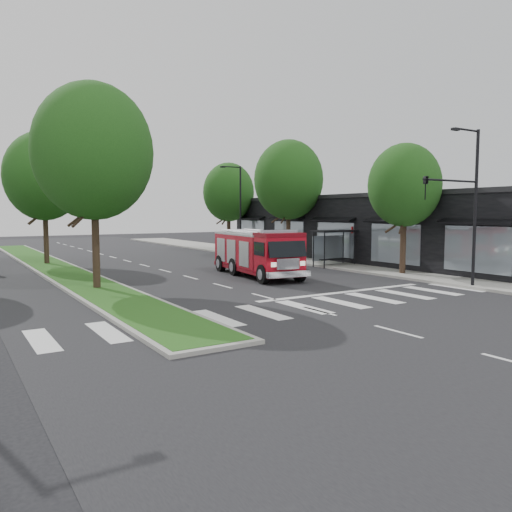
% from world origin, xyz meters
% --- Properties ---
extents(ground, '(140.00, 140.00, 0.00)m').
position_xyz_m(ground, '(0.00, 0.00, 0.00)').
color(ground, black).
rests_on(ground, ground).
extents(sidewalk_right, '(5.00, 80.00, 0.15)m').
position_xyz_m(sidewalk_right, '(12.50, 10.00, 0.07)').
color(sidewalk_right, gray).
rests_on(sidewalk_right, ground).
extents(median, '(3.00, 50.00, 0.15)m').
position_xyz_m(median, '(-6.00, 18.00, 0.08)').
color(median, gray).
rests_on(median, ground).
extents(storefront_row, '(8.00, 30.00, 5.00)m').
position_xyz_m(storefront_row, '(17.00, 10.00, 2.50)').
color(storefront_row, black).
rests_on(storefront_row, ground).
extents(bus_shelter, '(3.20, 1.60, 2.61)m').
position_xyz_m(bus_shelter, '(11.20, 8.15, 2.04)').
color(bus_shelter, black).
rests_on(bus_shelter, ground).
extents(tree_right_near, '(4.40, 4.40, 8.05)m').
position_xyz_m(tree_right_near, '(11.50, 2.00, 5.51)').
color(tree_right_near, black).
rests_on(tree_right_near, ground).
extents(tree_right_mid, '(5.60, 5.60, 9.72)m').
position_xyz_m(tree_right_mid, '(11.50, 14.00, 6.49)').
color(tree_right_mid, black).
rests_on(tree_right_mid, ground).
extents(tree_right_far, '(5.00, 5.00, 8.73)m').
position_xyz_m(tree_right_far, '(11.50, 24.00, 5.84)').
color(tree_right_far, black).
rests_on(tree_right_far, ground).
extents(tree_median_near, '(5.80, 5.80, 10.16)m').
position_xyz_m(tree_median_near, '(-6.00, 6.00, 6.81)').
color(tree_median_near, black).
rests_on(tree_median_near, ground).
extents(tree_median_far, '(5.60, 5.60, 9.72)m').
position_xyz_m(tree_median_far, '(-6.00, 20.00, 6.49)').
color(tree_median_far, black).
rests_on(tree_median_far, ground).
extents(streetlight_right_near, '(4.08, 0.22, 8.00)m').
position_xyz_m(streetlight_right_near, '(9.61, -3.50, 4.67)').
color(streetlight_right_near, black).
rests_on(streetlight_right_near, ground).
extents(streetlight_right_far, '(2.11, 0.20, 8.00)m').
position_xyz_m(streetlight_right_far, '(10.35, 20.00, 4.48)').
color(streetlight_right_far, black).
rests_on(streetlight_right_far, ground).
extents(fire_engine, '(3.55, 8.66, 2.92)m').
position_xyz_m(fire_engine, '(3.71, 6.49, 1.40)').
color(fire_engine, '#61050D').
rests_on(fire_engine, ground).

